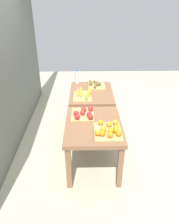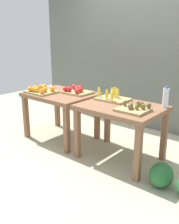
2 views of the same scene
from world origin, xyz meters
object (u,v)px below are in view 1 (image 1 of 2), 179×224
object	(u,v)px
orange_bin	(108,130)
apple_bin	(83,114)
display_table_right	(91,97)
banana_crate	(83,96)
water_bottle	(77,77)
watermelon_pile	(101,101)
kiwi_bin	(96,85)
display_table_left	(93,130)

from	to	relation	value
orange_bin	apple_bin	bearing A→B (deg)	36.58
display_table_right	banana_crate	bearing A→B (deg)	148.56
water_bottle	orange_bin	bearing A→B (deg)	-165.63
apple_bin	watermelon_pile	bearing A→B (deg)	-12.76
display_table_right	water_bottle	size ratio (longest dim) A/B	3.90
display_table_right	banana_crate	xyz separation A→B (m)	(-0.25, 0.16, 0.15)
watermelon_pile	apple_bin	bearing A→B (deg)	167.24
kiwi_bin	orange_bin	bearing A→B (deg)	-176.75
display_table_right	kiwi_bin	xyz separation A→B (m)	(0.24, -0.10, 0.14)
orange_bin	banana_crate	world-z (taller)	banana_crate
apple_bin	kiwi_bin	xyz separation A→B (m)	(1.16, -0.24, -0.01)
apple_bin	kiwi_bin	world-z (taller)	apple_bin
display_table_right	apple_bin	distance (m)	0.94
kiwi_bin	display_table_left	bearing A→B (deg)	175.95
orange_bin	kiwi_bin	distance (m)	1.60
display_table_left	orange_bin	distance (m)	0.34
orange_bin	water_bottle	world-z (taller)	water_bottle
kiwi_bin	watermelon_pile	distance (m)	0.91
display_table_right	banana_crate	world-z (taller)	banana_crate
banana_crate	kiwi_bin	world-z (taller)	banana_crate
banana_crate	display_table_right	bearing A→B (deg)	-31.44
banana_crate	orange_bin	bearing A→B (deg)	-162.83
orange_bin	water_bottle	bearing A→B (deg)	14.37
display_table_left	banana_crate	size ratio (longest dim) A/B	2.31
watermelon_pile	kiwi_bin	bearing A→B (deg)	165.32
apple_bin	banana_crate	xyz separation A→B (m)	(0.66, 0.01, -0.00)
display_table_left	watermelon_pile	distance (m)	2.07
display_table_left	display_table_right	size ratio (longest dim) A/B	1.00
apple_bin	water_bottle	bearing A→B (deg)	5.66
orange_bin	watermelon_pile	xyz separation A→B (m)	(2.23, -0.07, -0.65)
water_bottle	watermelon_pile	xyz separation A→B (m)	(0.41, -0.54, -0.74)
water_bottle	display_table_left	bearing A→B (deg)	-169.97
orange_bin	kiwi_bin	world-z (taller)	orange_bin
water_bottle	watermelon_pile	world-z (taller)	water_bottle
kiwi_bin	water_bottle	xyz separation A→B (m)	(0.22, 0.38, 0.09)
orange_bin	water_bottle	distance (m)	1.88
display_table_right	orange_bin	xyz separation A→B (m)	(-1.36, -0.19, 0.15)
banana_crate	water_bottle	world-z (taller)	water_bottle
banana_crate	kiwi_bin	xyz separation A→B (m)	(0.49, -0.25, -0.01)
orange_bin	kiwi_bin	xyz separation A→B (m)	(1.60, 0.09, -0.01)
kiwi_bin	display_table_right	bearing A→B (deg)	158.09
banana_crate	watermelon_pile	bearing A→B (deg)	-20.35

